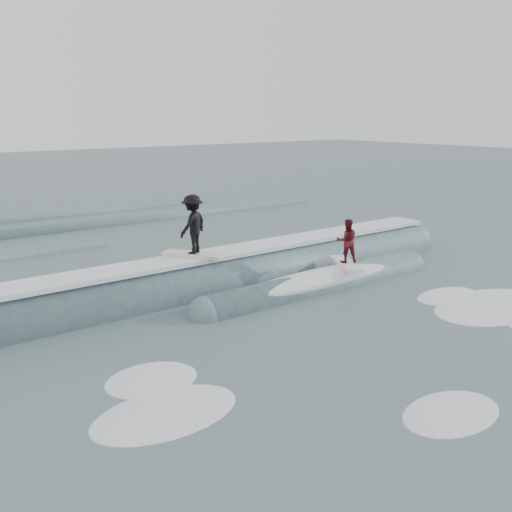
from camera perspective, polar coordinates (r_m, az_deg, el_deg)
ground at (r=15.29m, az=11.20°, el=-7.52°), size 160.00×160.00×0.00m
breaking_wave at (r=19.25m, az=-0.33°, el=-2.55°), size 20.10×3.88×2.20m
surfer_black at (r=17.95m, az=-6.34°, el=2.99°), size 1.56×1.97×1.96m
surfer_red at (r=19.32m, az=9.07°, el=1.16°), size 1.41×2.03×1.57m
whitewater at (r=14.83m, az=14.45°, el=-8.41°), size 14.23×6.36×0.10m
far_swells at (r=28.53m, az=-21.21°, el=1.89°), size 37.40×8.65×0.80m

